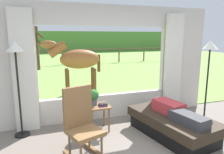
% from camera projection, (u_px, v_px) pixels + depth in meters
% --- Properties ---
extents(back_wall_with_window, '(5.20, 0.12, 2.55)m').
position_uv_depth(back_wall_with_window, '(105.00, 65.00, 4.71)').
color(back_wall_with_window, beige).
rests_on(back_wall_with_window, ground_plane).
extents(curtain_panel_left, '(0.44, 0.10, 2.40)m').
position_uv_depth(curtain_panel_left, '(24.00, 72.00, 4.05)').
color(curtain_panel_left, silver).
rests_on(curtain_panel_left, ground_plane).
extents(curtain_panel_right, '(0.44, 0.10, 2.40)m').
position_uv_depth(curtain_panel_right, '(173.00, 64.00, 5.12)').
color(curtain_panel_right, silver).
rests_on(curtain_panel_right, ground_plane).
extents(outdoor_pasture_lawn, '(36.00, 21.68, 0.02)m').
position_uv_depth(outdoor_pasture_lawn, '(61.00, 62.00, 15.07)').
color(outdoor_pasture_lawn, '#759E47').
rests_on(outdoor_pasture_lawn, ground_plane).
extents(distant_hill_ridge, '(36.00, 2.00, 2.40)m').
position_uv_depth(distant_hill_ridge, '(52.00, 42.00, 23.97)').
color(distant_hill_ridge, '#51833A').
rests_on(distant_hill_ridge, ground_plane).
extents(recliner_sofa, '(1.20, 1.84, 0.42)m').
position_uv_depth(recliner_sofa, '(172.00, 125.00, 3.99)').
color(recliner_sofa, black).
rests_on(recliner_sofa, ground_plane).
extents(reclining_person, '(0.45, 1.43, 0.22)m').
position_uv_depth(reclining_person, '(174.00, 111.00, 3.88)').
color(reclining_person, '#B23338').
rests_on(reclining_person, recliner_sofa).
extents(rocking_chair, '(0.65, 0.79, 1.12)m').
position_uv_depth(rocking_chair, '(82.00, 124.00, 3.25)').
color(rocking_chair, brown).
rests_on(rocking_chair, ground_plane).
extents(side_table, '(0.44, 0.44, 0.52)m').
position_uv_depth(side_table, '(98.00, 110.00, 4.20)').
color(side_table, brown).
rests_on(side_table, ground_plane).
extents(potted_plant, '(0.22, 0.22, 0.32)m').
position_uv_depth(potted_plant, '(93.00, 96.00, 4.17)').
color(potted_plant, '#4C5156').
rests_on(potted_plant, side_table).
extents(book_stack, '(0.17, 0.15, 0.05)m').
position_uv_depth(book_stack, '(103.00, 105.00, 4.15)').
color(book_stack, '#59336B').
rests_on(book_stack, side_table).
extents(floor_lamp_left, '(0.32, 0.32, 1.79)m').
position_uv_depth(floor_lamp_left, '(16.00, 61.00, 3.76)').
color(floor_lamp_left, black).
rests_on(floor_lamp_left, ground_plane).
extents(floor_lamp_right, '(0.32, 0.32, 1.78)m').
position_uv_depth(floor_lamp_right, '(209.00, 57.00, 4.51)').
color(floor_lamp_right, black).
rests_on(floor_lamp_right, ground_plane).
extents(horse, '(1.81, 0.61, 1.73)m').
position_uv_depth(horse, '(77.00, 60.00, 6.52)').
color(horse, brown).
rests_on(horse, outdoor_pasture_lawn).
extents(pasture_tree, '(1.12, 0.81, 2.77)m').
position_uv_depth(pasture_tree, '(36.00, 46.00, 11.43)').
color(pasture_tree, '#4C3823').
rests_on(pasture_tree, outdoor_pasture_lawn).
extents(pasture_fence_line, '(16.10, 0.10, 1.10)m').
position_uv_depth(pasture_fence_line, '(62.00, 53.00, 13.78)').
color(pasture_fence_line, brown).
rests_on(pasture_fence_line, outdoor_pasture_lawn).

